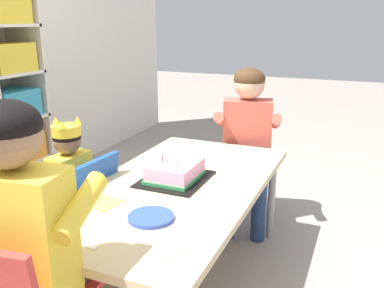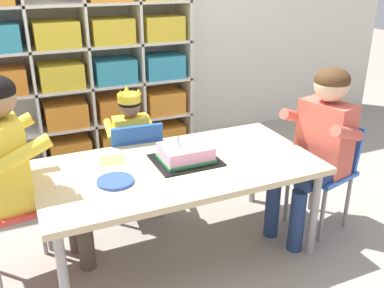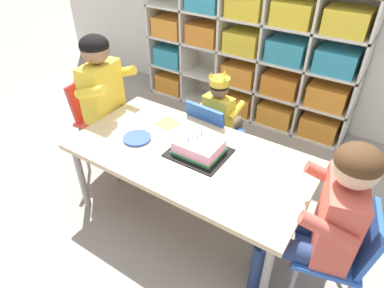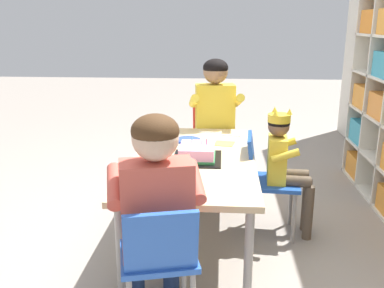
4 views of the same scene
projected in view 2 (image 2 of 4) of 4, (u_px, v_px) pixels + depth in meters
ground at (180, 250)px, 2.43m from camera, size 16.00×16.00×0.00m
storage_cubby_shelf at (67, 72)px, 3.26m from camera, size 2.06×0.34×1.55m
activity_table at (179, 172)px, 2.23m from camera, size 1.44×0.74×0.54m
classroom_chair_blue at (135, 161)px, 2.62m from camera, size 0.35×0.36×0.65m
child_with_crown at (130, 135)px, 2.67m from camera, size 0.31×0.31×0.83m
classroom_chair_adult_side at (0, 203)px, 2.01m from camera, size 0.40×0.40×0.73m
adult_helper_seated at (20, 158)px, 1.99m from camera, size 0.45×0.43×1.07m
classroom_chair_guest_side at (326, 166)px, 2.55m from camera, size 0.39×0.39×0.64m
guest_at_table_side at (319, 137)px, 2.41m from camera, size 0.47×0.45×0.99m
birthday_cake_on_tray at (186, 154)px, 2.24m from camera, size 0.34×0.29×0.12m
paper_plate_stack at (115, 181)px, 2.03m from camera, size 0.18×0.18×0.01m
paper_napkin_square at (113, 160)px, 2.26m from camera, size 0.15×0.15×0.00m
fork_near_child_seat at (79, 211)px, 1.79m from camera, size 0.12×0.07×0.00m
fork_scattered_mid_table at (267, 140)px, 2.52m from camera, size 0.13×0.04×0.00m
fork_at_table_front_edge at (56, 182)px, 2.03m from camera, size 0.03×0.13×0.00m
fork_beside_plate_stack at (268, 161)px, 2.25m from camera, size 0.15×0.04×0.00m
fork_by_napkin at (69, 164)px, 2.22m from camera, size 0.05×0.14×0.00m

